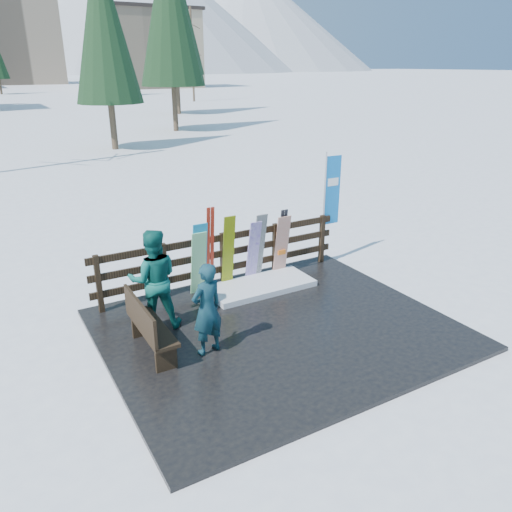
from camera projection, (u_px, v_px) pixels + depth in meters
ground at (278, 331)px, 9.02m from camera, size 700.00×700.00×0.00m
deck at (278, 329)px, 9.00m from camera, size 6.00×5.00×0.08m
fence at (223, 255)px, 10.53m from camera, size 5.60×0.10×1.15m
snow_patch at (260, 286)px, 10.53m from camera, size 2.23×1.00×0.12m
bench at (147, 325)px, 8.01m from camera, size 0.41×1.50×0.97m
snowboard_0 at (199, 259)px, 10.02m from camera, size 0.31×0.26×1.54m
snowboard_1 at (199, 263)px, 10.04m from camera, size 0.31×0.25×1.36m
snowboard_2 at (228, 252)px, 10.31m from camera, size 0.25×0.24×1.60m
snowboard_3 at (253, 252)px, 10.62m from camera, size 0.27×0.30×1.40m
snowboard_4 at (259, 247)px, 10.66m from camera, size 0.27×0.32×1.53m
snowboard_5 at (282, 246)px, 10.96m from camera, size 0.32×0.23×1.39m
ski_pair_a at (210, 249)px, 10.16m from camera, size 0.16×0.19×1.81m
ski_pair_b at (282, 242)px, 11.02m from camera, size 0.17×0.18×1.52m
rental_flag at (330, 195)px, 11.54m from camera, size 0.45×0.04×2.60m
person_front at (207, 309)px, 7.96m from camera, size 0.64×0.50×1.56m
person_back at (154, 279)px, 8.71m from camera, size 1.05×0.92×1.83m
trees at (50, 47)px, 46.97m from camera, size 42.26×68.79×14.18m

